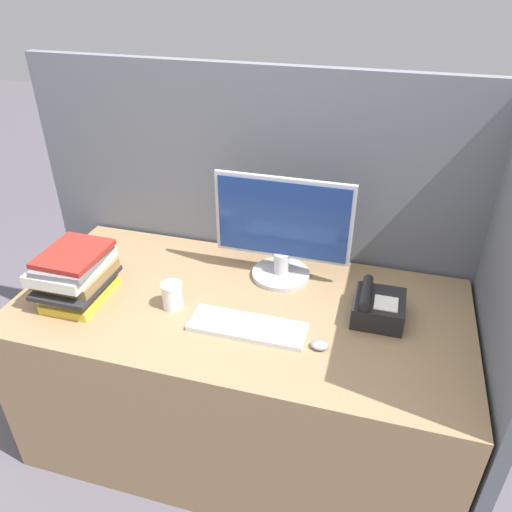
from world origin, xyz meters
The scene contains 9 objects.
cubicle_panel_rear centered at (0.00, 0.85, 0.75)m, with size 2.08×0.04×1.49m.
cubicle_panel_right centered at (0.88, 0.43, 0.75)m, with size 0.04×0.87×1.49m.
desk centered at (0.00, 0.40, 0.36)m, with size 1.68×0.81×0.72m.
monitor centered at (0.10, 0.63, 0.92)m, with size 0.53×0.23×0.42m.
keyboard centered at (0.07, 0.28, 0.73)m, with size 0.41×0.14×0.02m.
mouse centered at (0.32, 0.25, 0.73)m, with size 0.06×0.05×0.02m.
coffee_cup centered at (-0.23, 0.32, 0.77)m, with size 0.08×0.08×0.10m.
book_stack centered at (-0.60, 0.29, 0.82)m, with size 0.24×0.29×0.20m.
desk_telephone centered at (0.49, 0.46, 0.77)m, with size 0.18×0.19×0.12m.
Camera 1 is at (0.46, -1.00, 1.85)m, focal length 35.00 mm.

